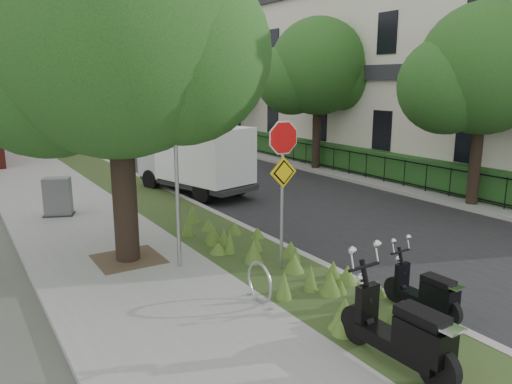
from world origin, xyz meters
TOP-DOWN VIEW (x-y plane):
  - ground at (0.00, 0.00)m, footprint 120.00×120.00m
  - sidewalk_near at (-4.25, 10.00)m, footprint 3.50×60.00m
  - verge at (-1.50, 10.00)m, footprint 2.00×60.00m
  - kerb_near at (-0.50, 10.00)m, footprint 0.20×60.00m
  - road at (3.00, 10.00)m, footprint 7.00×60.00m
  - kerb_far at (6.50, 10.00)m, footprint 0.20×60.00m
  - footpath_far at (8.20, 10.00)m, footprint 3.20×60.00m
  - street_tree_main at (-4.08, 2.86)m, footprint 6.21×5.54m
  - bare_post at (-3.20, 1.80)m, footprint 0.08×0.08m
  - bike_hoop at (-2.70, -0.60)m, footprint 0.06×0.78m
  - sign_assembly at (-1.40, 0.58)m, footprint 0.94×0.08m
  - fence_far at (7.20, 10.00)m, footprint 0.04×24.00m
  - hedge_far at (7.90, 10.00)m, footprint 1.00×24.00m
  - terrace_houses at (11.49, 10.00)m, footprint 7.40×26.40m
  - far_tree_a at (6.94, 2.05)m, footprint 4.60×4.10m
  - far_tree_b at (6.94, 10.05)m, footprint 4.83×4.31m
  - far_tree_c at (6.94, 18.04)m, footprint 4.37×3.89m
  - scooter_near at (-2.16, -3.49)m, footprint 0.46×2.01m
  - scooter_far at (-0.59, -2.56)m, footprint 0.34×1.55m
  - box_truck at (0.31, 8.38)m, footprint 2.88×4.91m
  - utility_cabinet at (-4.56, 7.49)m, footprint 0.99×0.83m

SIDE VIEW (x-z plane):
  - ground at x=0.00m, z-range 0.00..0.00m
  - road at x=3.00m, z-range 0.00..0.01m
  - sidewalk_near at x=-4.25m, z-range 0.00..0.12m
  - verge at x=-1.50m, z-range 0.00..0.12m
  - footpath_far at x=8.20m, z-range 0.00..0.12m
  - kerb_near at x=-0.50m, z-range 0.00..0.13m
  - kerb_far at x=6.50m, z-range 0.00..0.13m
  - scooter_far at x=-0.59m, z-range 0.11..0.85m
  - bike_hoop at x=-2.70m, z-range 0.11..0.88m
  - scooter_near at x=-2.16m, z-range 0.11..1.07m
  - utility_cabinet at x=-4.56m, z-range 0.10..1.21m
  - fence_far at x=7.20m, z-range 0.17..1.17m
  - hedge_far at x=7.90m, z-range 0.12..1.22m
  - box_truck at x=0.31m, z-range 0.32..2.41m
  - bare_post at x=-3.20m, z-range 0.12..4.12m
  - sign_assembly at x=-1.40m, z-range 0.72..3.94m
  - far_tree_c at x=6.94m, z-range 0.99..6.92m
  - far_tree_a at x=6.94m, z-range 1.02..7.24m
  - terrace_houses at x=11.49m, z-range 0.06..8.26m
  - far_tree_b at x=6.94m, z-range 1.09..7.65m
  - street_tree_main at x=-4.08m, z-range 0.97..8.63m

